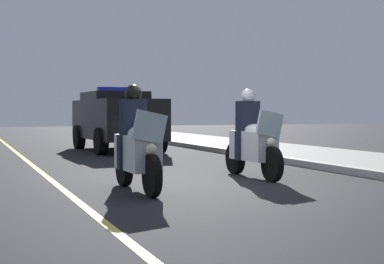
# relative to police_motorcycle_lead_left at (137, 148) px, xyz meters

# --- Properties ---
(ground_plane) EXTENTS (80.00, 80.00, 0.00)m
(ground_plane) POSITION_rel_police_motorcycle_lead_left_xyz_m (-0.51, 1.34, -0.70)
(ground_plane) COLOR black
(curb_strip) EXTENTS (48.00, 0.24, 0.15)m
(curb_strip) POSITION_rel_police_motorcycle_lead_left_xyz_m (-0.51, 4.77, -0.62)
(curb_strip) COLOR #B7B5AD
(curb_strip) RESTS_ON ground
(lane_stripe_center) EXTENTS (48.00, 0.12, 0.01)m
(lane_stripe_center) POSITION_rel_police_motorcycle_lead_left_xyz_m (-0.51, -1.09, -0.70)
(lane_stripe_center) COLOR #E0D14C
(lane_stripe_center) RESTS_ON ground
(police_motorcycle_lead_left) EXTENTS (2.14, 0.57, 1.72)m
(police_motorcycle_lead_left) POSITION_rel_police_motorcycle_lead_left_xyz_m (0.00, 0.00, 0.00)
(police_motorcycle_lead_left) COLOR black
(police_motorcycle_lead_left) RESTS_ON ground
(police_motorcycle_lead_right) EXTENTS (2.14, 0.57, 1.72)m
(police_motorcycle_lead_right) POSITION_rel_police_motorcycle_lead_left_xyz_m (-1.09, 2.61, 0.00)
(police_motorcycle_lead_right) COLOR black
(police_motorcycle_lead_right) RESTS_ON ground
(police_suv) EXTENTS (4.96, 2.18, 2.05)m
(police_suv) POSITION_rel_police_motorcycle_lead_left_xyz_m (-9.59, 2.00, 0.37)
(police_suv) COLOR black
(police_suv) RESTS_ON ground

